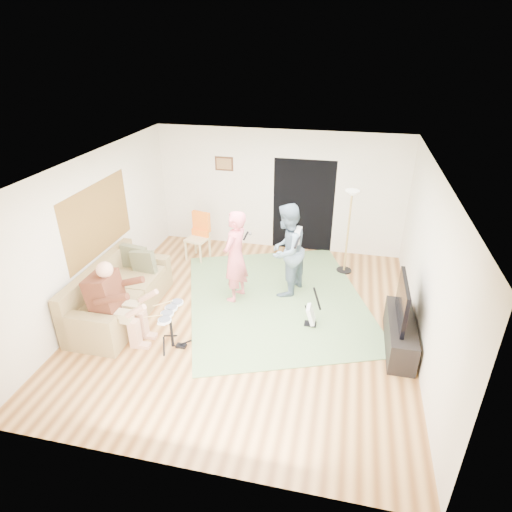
{
  "coord_description": "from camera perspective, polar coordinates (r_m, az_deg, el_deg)",
  "views": [
    {
      "loc": [
        1.47,
        -5.98,
        4.38
      ],
      "look_at": [
        0.07,
        0.3,
        1.09
      ],
      "focal_mm": 30.0,
      "sensor_mm": 36.0,
      "label": 1
    }
  ],
  "objects": [
    {
      "name": "television",
      "position": [
        6.83,
        18.95,
        -5.73
      ],
      "size": [
        0.06,
        1.0,
        0.68
      ],
      "primitive_type": "cube",
      "color": "black",
      "rests_on": "tv_cabinet"
    },
    {
      "name": "area_rug",
      "position": [
        8.07,
        2.74,
        -5.76
      ],
      "size": [
        4.3,
        4.66,
        0.02
      ],
      "primitive_type": "cube",
      "rotation": [
        0.0,
        0.0,
        0.36
      ],
      "color": "#5E7F4D",
      "rests_on": "floor"
    },
    {
      "name": "walls",
      "position": [
        6.87,
        -1.15,
        0.88
      ],
      "size": [
        5.5,
        6.0,
        2.7
      ],
      "primitive_type": null,
      "color": "silver",
      "rests_on": "floor"
    },
    {
      "name": "tv_cabinet",
      "position": [
        7.16,
        18.63,
        -9.82
      ],
      "size": [
        0.4,
        1.4,
        0.5
      ],
      "primitive_type": "cube",
      "color": "black",
      "rests_on": "floor"
    },
    {
      "name": "floor",
      "position": [
        7.56,
        -1.05,
        -8.35
      ],
      "size": [
        6.0,
        6.0,
        0.0
      ],
      "primitive_type": "plane",
      "color": "brown",
      "rests_on": "ground"
    },
    {
      "name": "window_blinds",
      "position": [
        8.0,
        -20.34,
        4.61
      ],
      "size": [
        0.0,
        2.05,
        2.05
      ],
      "primitive_type": "plane",
      "rotation": [
        1.57,
        0.0,
        1.57
      ],
      "color": "olive",
      "rests_on": "walls"
    },
    {
      "name": "guitarist",
      "position": [
        7.89,
        4.09,
        0.74
      ],
      "size": [
        0.91,
        1.03,
        1.79
      ],
      "primitive_type": "imported",
      "rotation": [
        0.0,
        0.0,
        -1.88
      ],
      "color": "slate",
      "rests_on": "floor"
    },
    {
      "name": "ceiling",
      "position": [
        6.39,
        -1.26,
        11.81
      ],
      "size": [
        6.0,
        6.0,
        0.0
      ],
      "primitive_type": "plane",
      "rotation": [
        3.14,
        0.0,
        0.0
      ],
      "color": "white",
      "rests_on": "walls"
    },
    {
      "name": "microphone",
      "position": [
        7.46,
        -1.38,
        2.69
      ],
      "size": [
        0.06,
        0.06,
        0.24
      ],
      "primitive_type": null,
      "color": "black",
      "rests_on": "singer"
    },
    {
      "name": "singer",
      "position": [
        7.69,
        -2.79,
        -0.1
      ],
      "size": [
        0.56,
        0.72,
        1.75
      ],
      "primitive_type": "imported",
      "rotation": [
        0.0,
        0.0,
        -1.82
      ],
      "color": "#DE606C",
      "rests_on": "floor"
    },
    {
      "name": "guitar_spare",
      "position": [
        7.34,
        7.39,
        -7.75
      ],
      "size": [
        0.27,
        0.24,
        0.75
      ],
      "color": "black",
      "rests_on": "floor"
    },
    {
      "name": "picture_frame",
      "position": [
        9.7,
        -4.28,
        12.17
      ],
      "size": [
        0.42,
        0.03,
        0.32
      ],
      "primitive_type": "cube",
      "color": "#3F2314",
      "rests_on": "walls"
    },
    {
      "name": "drummer",
      "position": [
        7.14,
        -17.85,
        -6.95
      ],
      "size": [
        0.91,
        0.51,
        1.39
      ],
      "color": "#532617",
      "rests_on": "sofa"
    },
    {
      "name": "dining_chair",
      "position": [
        9.49,
        -7.72,
        1.8
      ],
      "size": [
        0.53,
        0.55,
        1.03
      ],
      "rotation": [
        0.0,
        0.0,
        -0.24
      ],
      "color": "#CCBA85",
      "rests_on": "floor"
    },
    {
      "name": "torchiere_lamp",
      "position": [
        8.7,
        12.36,
        5.06
      ],
      "size": [
        0.32,
        0.32,
        1.77
      ],
      "color": "black",
      "rests_on": "floor"
    },
    {
      "name": "doorway",
      "position": [
        9.62,
        6.31,
        6.63
      ],
      "size": [
        2.1,
        0.0,
        2.1
      ],
      "primitive_type": "plane",
      "rotation": [
        1.57,
        0.0,
        0.0
      ],
      "color": "black",
      "rests_on": "walls"
    },
    {
      "name": "sofa",
      "position": [
        7.93,
        -18.13,
        -5.37
      ],
      "size": [
        0.94,
        2.28,
        0.92
      ],
      "color": "olive",
      "rests_on": "floor"
    },
    {
      "name": "guitar_held",
      "position": [
        7.73,
        5.63,
        2.73
      ],
      "size": [
        0.14,
        0.6,
        0.26
      ],
      "primitive_type": null,
      "rotation": [
        0.0,
        0.0,
        -0.03
      ],
      "color": "silver",
      "rests_on": "guitarist"
    },
    {
      "name": "drum_kit",
      "position": [
        6.91,
        -11.22,
        -9.66
      ],
      "size": [
        0.38,
        0.68,
        0.7
      ],
      "color": "black",
      "rests_on": "floor"
    }
  ]
}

